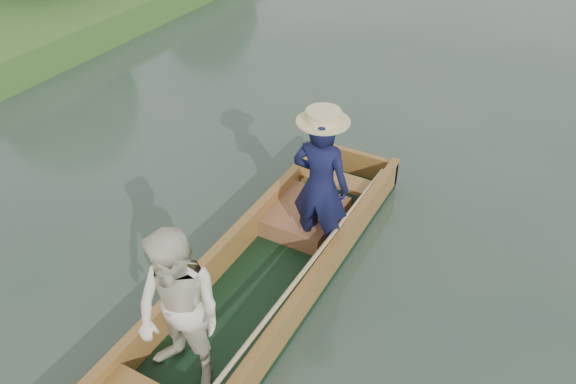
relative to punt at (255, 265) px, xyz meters
The scene contains 2 objects.
ground 0.57m from the punt, 105.39° to the left, with size 120.00×120.00×0.00m, color #283D30.
punt is the anchor object (origin of this frame).
Camera 1 is at (2.17, -3.36, 4.23)m, focal length 35.00 mm.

